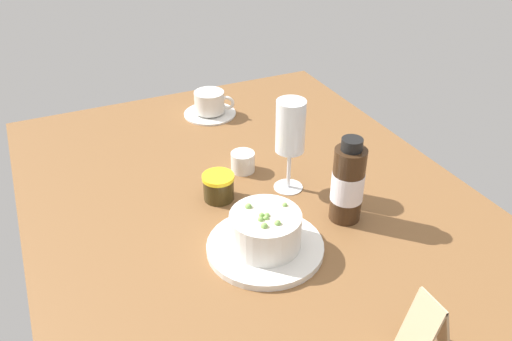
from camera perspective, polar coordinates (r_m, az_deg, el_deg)
name	(u,v)px	position (r cm, az deg, el deg)	size (l,w,h in cm)	color
ground_plane	(253,206)	(103.59, -0.37, -3.88)	(110.00, 84.00, 3.00)	brown
porridge_bowl	(265,234)	(89.02, 1.01, -6.86)	(20.04, 20.04, 8.07)	silver
coffee_cup	(210,105)	(134.43, -5.01, 7.12)	(13.18, 13.18, 6.16)	silver
creamer_jug	(243,162)	(110.51, -1.40, 0.96)	(6.05, 5.02, 4.91)	silver
wine_glass	(290,131)	(99.82, 3.74, 4.33)	(5.83, 5.83, 19.04)	white
jam_jar	(219,187)	(101.95, -4.07, -1.77)	(6.23, 6.23, 5.29)	#342911
sauce_bottle_brown	(348,184)	(95.38, 9.88, -1.40)	(5.89, 5.89, 16.54)	#382314
menu_card	(428,325)	(76.53, 18.05, -15.62)	(5.04, 5.70, 9.61)	tan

